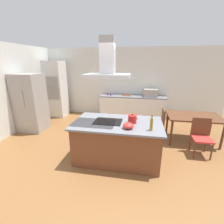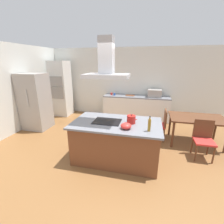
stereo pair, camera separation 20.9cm
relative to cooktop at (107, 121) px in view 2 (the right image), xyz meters
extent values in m
plane|color=brown|center=(0.21, 1.50, -0.91)|extent=(16.00, 16.00, 0.00)
cube|color=silver|center=(0.21, 3.25, 0.44)|extent=(7.20, 0.10, 2.70)
cube|color=silver|center=(-3.24, 1.00, 0.44)|extent=(0.10, 8.80, 2.70)
cube|color=brown|center=(0.21, 0.00, -0.48)|extent=(1.83, 1.02, 0.86)
cube|color=slate|center=(0.21, 0.00, -0.03)|extent=(1.93, 1.12, 0.04)
cube|color=black|center=(0.00, 0.00, 0.00)|extent=(0.60, 0.44, 0.01)
cylinder|color=#B21E19|center=(0.53, 0.03, 0.08)|extent=(0.18, 0.18, 0.17)
sphere|color=black|center=(0.53, 0.03, 0.18)|extent=(0.03, 0.03, 0.03)
cone|color=#B21E19|center=(0.64, 0.03, 0.09)|extent=(0.06, 0.03, 0.04)
cylinder|color=olive|center=(0.91, -0.29, 0.11)|extent=(0.06, 0.06, 0.24)
cylinder|color=olive|center=(0.91, -0.29, 0.26)|extent=(0.03, 0.03, 0.05)
cylinder|color=black|center=(0.91, -0.29, 0.29)|extent=(0.03, 0.03, 0.01)
ellipsoid|color=red|center=(0.47, -0.29, 0.05)|extent=(0.22, 0.22, 0.12)
cube|color=silver|center=(0.39, 2.88, -0.48)|extent=(2.51, 0.62, 0.86)
cube|color=slate|center=(0.39, 2.88, -0.03)|extent=(2.51, 0.62, 0.04)
cube|color=#9E9993|center=(1.05, 2.88, 0.13)|extent=(0.50, 0.38, 0.28)
cylinder|color=red|center=(-0.60, 2.88, 0.04)|extent=(0.08, 0.08, 0.09)
cylinder|color=#2D56B2|center=(-0.47, 2.81, 0.04)|extent=(0.08, 0.08, 0.09)
cube|color=brown|center=(0.14, 2.93, 0.00)|extent=(0.34, 0.24, 0.02)
cube|color=silver|center=(-2.69, 2.65, 0.19)|extent=(0.70, 0.64, 2.20)
cube|color=#9E9993|center=(-2.69, 2.32, 0.54)|extent=(0.56, 0.02, 0.36)
cube|color=#9E9993|center=(-2.69, 2.32, 0.09)|extent=(0.56, 0.02, 0.48)
cube|color=#9E9993|center=(-2.77, 1.16, 0.00)|extent=(0.80, 0.70, 1.82)
cylinder|color=beige|center=(-2.72, 0.79, 0.19)|extent=(0.02, 0.02, 0.55)
cube|color=#59331E|center=(2.16, 1.23, -0.18)|extent=(1.40, 0.90, 0.04)
cylinder|color=#59331E|center=(1.54, 0.86, -0.55)|extent=(0.06, 0.06, 0.71)
cylinder|color=#59331E|center=(1.54, 1.60, -0.55)|extent=(0.06, 0.06, 0.71)
cylinder|color=#59331E|center=(2.78, 1.60, -0.55)|extent=(0.06, 0.06, 0.71)
cube|color=red|center=(1.16, 1.23, -0.48)|extent=(0.42, 0.42, 0.04)
cube|color=#59331E|center=(1.35, 1.23, -0.24)|extent=(0.04, 0.42, 0.44)
cylinder|color=#59331E|center=(0.98, 1.05, -0.70)|extent=(0.04, 0.04, 0.41)
cylinder|color=#59331E|center=(0.98, 1.41, -0.70)|extent=(0.04, 0.04, 0.41)
cylinder|color=#59331E|center=(1.34, 1.05, -0.70)|extent=(0.04, 0.04, 0.41)
cylinder|color=#59331E|center=(1.34, 1.41, -0.70)|extent=(0.04, 0.04, 0.41)
cube|color=red|center=(2.16, 0.48, -0.48)|extent=(0.42, 0.42, 0.04)
cube|color=#59331E|center=(2.16, 0.67, -0.24)|extent=(0.42, 0.04, 0.44)
cylinder|color=#59331E|center=(2.34, 0.30, -0.70)|extent=(0.04, 0.04, 0.41)
cylinder|color=#59331E|center=(1.98, 0.30, -0.70)|extent=(0.04, 0.04, 0.41)
cylinder|color=#59331E|center=(2.34, 0.66, -0.70)|extent=(0.04, 0.04, 0.41)
cylinder|color=#59331E|center=(1.98, 0.66, -0.70)|extent=(0.04, 0.04, 0.41)
cube|color=#ADADB2|center=(0.00, 0.00, 0.98)|extent=(0.90, 0.55, 0.08)
cube|color=#ADADB2|center=(0.00, 0.00, 1.37)|extent=(0.28, 0.24, 0.70)
camera|label=1|loc=(0.67, -3.18, 1.26)|focal=25.29mm
camera|label=2|loc=(0.87, -3.14, 1.26)|focal=25.29mm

